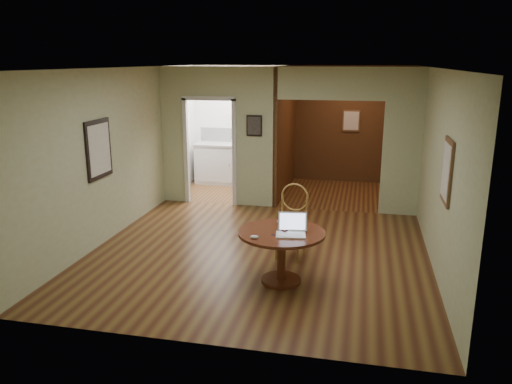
% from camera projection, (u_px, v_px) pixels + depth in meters
% --- Properties ---
extents(floor, '(5.00, 5.00, 0.00)m').
position_uv_depth(floor, '(258.00, 254.00, 7.46)').
color(floor, '#472314').
rests_on(floor, ground).
extents(room_shell, '(5.20, 7.50, 5.00)m').
position_uv_depth(room_shell, '(267.00, 137.00, 10.15)').
color(room_shell, silver).
rests_on(room_shell, ground).
extents(dining_table, '(1.12, 1.12, 0.70)m').
position_uv_depth(dining_table, '(281.00, 245.00, 6.41)').
color(dining_table, '#602718').
rests_on(dining_table, ground).
extents(chair, '(0.53, 0.53, 1.09)m').
position_uv_depth(chair, '(292.00, 217.00, 7.25)').
color(chair, olive).
rests_on(chair, ground).
extents(open_laptop, '(0.40, 0.37, 0.26)m').
position_uv_depth(open_laptop, '(292.00, 229.00, 6.26)').
color(open_laptop, white).
rests_on(open_laptop, dining_table).
extents(closed_laptop, '(0.38, 0.31, 0.03)m').
position_uv_depth(closed_laptop, '(290.00, 223.00, 6.64)').
color(closed_laptop, silver).
rests_on(closed_laptop, dining_table).
extents(mouse, '(0.11, 0.07, 0.04)m').
position_uv_depth(mouse, '(254.00, 237.00, 6.10)').
color(mouse, white).
rests_on(mouse, dining_table).
extents(wine_glass, '(0.09, 0.09, 0.10)m').
position_uv_depth(wine_glass, '(285.00, 228.00, 6.33)').
color(wine_glass, white).
rests_on(wine_glass, dining_table).
extents(pen, '(0.13, 0.02, 0.01)m').
position_uv_depth(pen, '(276.00, 235.00, 6.23)').
color(pen, '#0B1751').
rests_on(pen, dining_table).
extents(kitchen_cabinet, '(2.06, 0.60, 0.94)m').
position_uv_depth(kitchen_cabinet, '(239.00, 164.00, 11.58)').
color(kitchen_cabinet, silver).
rests_on(kitchen_cabinet, ground).
extents(grocery_bag, '(0.40, 0.37, 0.32)m').
position_uv_depth(grocery_bag, '(267.00, 138.00, 11.29)').
color(grocery_bag, tan).
rests_on(grocery_bag, kitchen_cabinet).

